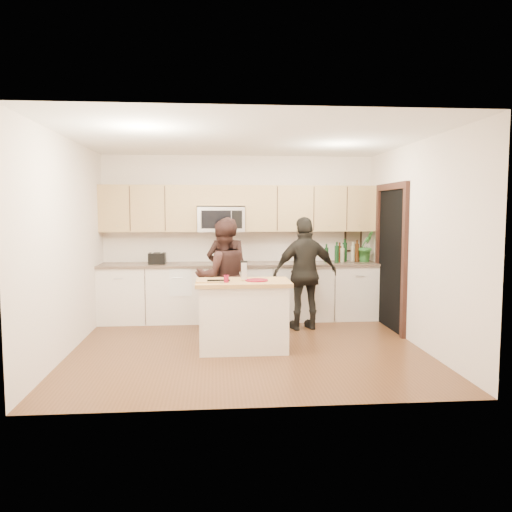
{
  "coord_description": "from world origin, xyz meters",
  "views": [
    {
      "loc": [
        -0.42,
        -6.38,
        1.79
      ],
      "look_at": [
        0.14,
        0.35,
        1.18
      ],
      "focal_mm": 35.0,
      "sensor_mm": 36.0,
      "label": 1
    }
  ],
  "objects": [
    {
      "name": "woman_center",
      "position": [
        -0.31,
        0.88,
        0.82
      ],
      "size": [
        0.91,
        0.77,
        1.64
      ],
      "primitive_type": "imported",
      "rotation": [
        0.0,
        0.0,
        3.35
      ],
      "color": "black",
      "rests_on": "ground"
    },
    {
      "name": "back_cabinetry",
      "position": [
        0.0,
        1.69,
        0.47
      ],
      "size": [
        4.5,
        0.66,
        0.94
      ],
      "color": "white",
      "rests_on": "ground"
    },
    {
      "name": "knife",
      "position": [
        -0.39,
        -0.23,
        0.92
      ],
      "size": [
        0.22,
        0.02,
        0.01
      ],
      "primitive_type": "cube",
      "rotation": [
        0.0,
        0.0,
        -0.0
      ],
      "color": "silver",
      "rests_on": "cutting_board"
    },
    {
      "name": "box_grater",
      "position": [
        -0.05,
        -0.07,
        1.04
      ],
      "size": [
        0.09,
        0.07,
        0.24
      ],
      "color": "silver",
      "rests_on": "red_plate"
    },
    {
      "name": "bottle_cluster",
      "position": [
        1.72,
        1.72,
        1.11
      ],
      "size": [
        0.59,
        0.32,
        0.38
      ],
      "color": "#113316",
      "rests_on": "back_cabinetry"
    },
    {
      "name": "room_shell",
      "position": [
        0.0,
        0.0,
        1.73
      ],
      "size": [
        4.52,
        4.02,
        2.71
      ],
      "color": "beige",
      "rests_on": "ground"
    },
    {
      "name": "framed_picture",
      "position": [
        1.95,
        1.98,
        1.28
      ],
      "size": [
        0.3,
        0.03,
        0.38
      ],
      "color": "black",
      "rests_on": "ground"
    },
    {
      "name": "woman_left",
      "position": [
        -0.23,
        1.13,
        0.85
      ],
      "size": [
        0.65,
        0.46,
        1.69
      ],
      "primitive_type": "imported",
      "rotation": [
        0.0,
        0.0,
        3.05
      ],
      "color": "black",
      "rests_on": "ground"
    },
    {
      "name": "cutting_board",
      "position": [
        -0.51,
        -0.18,
        0.91
      ],
      "size": [
        0.29,
        0.2,
        0.02
      ],
      "primitive_type": "cube",
      "rotation": [
        0.0,
        0.0,
        -0.0
      ],
      "color": "tan",
      "rests_on": "island"
    },
    {
      "name": "island",
      "position": [
        -0.06,
        -0.08,
        0.45
      ],
      "size": [
        1.2,
        0.7,
        0.9
      ],
      "rotation": [
        0.0,
        0.0,
        -0.0
      ],
      "color": "white",
      "rests_on": "ground"
    },
    {
      "name": "orchid",
      "position": [
        2.1,
        1.72,
        1.2
      ],
      "size": [
        0.36,
        0.33,
        0.53
      ],
      "primitive_type": "imported",
      "rotation": [
        0.0,
        0.0,
        0.43
      ],
      "color": "#30742E",
      "rests_on": "back_cabinetry"
    },
    {
      "name": "toaster",
      "position": [
        -1.34,
        1.67,
        1.03
      ],
      "size": [
        0.26,
        0.24,
        0.18
      ],
      "color": "black",
      "rests_on": "back_cabinetry"
    },
    {
      "name": "microwave",
      "position": [
        -0.31,
        1.8,
        1.65
      ],
      "size": [
        0.76,
        0.41,
        0.4
      ],
      "color": "silver",
      "rests_on": "ground"
    },
    {
      "name": "woman_right",
      "position": [
        0.94,
        0.97,
        0.85
      ],
      "size": [
        1.05,
        0.57,
        1.7
      ],
      "primitive_type": "imported",
      "rotation": [
        0.0,
        0.0,
        3.3
      ],
      "color": "black",
      "rests_on": "ground"
    },
    {
      "name": "red_plate",
      "position": [
        0.11,
        -0.11,
        0.91
      ],
      "size": [
        0.29,
        0.29,
        0.02
      ],
      "primitive_type": "cylinder",
      "color": "maroon",
      "rests_on": "island"
    },
    {
      "name": "dish_towel",
      "position": [
        -0.95,
        1.5,
        0.8
      ],
      "size": [
        0.34,
        0.6,
        0.48
      ],
      "color": "white",
      "rests_on": "ground"
    },
    {
      "name": "upper_cabinetry",
      "position": [
        0.03,
        1.83,
        1.84
      ],
      "size": [
        4.5,
        0.33,
        0.75
      ],
      "color": "tan",
      "rests_on": "ground"
    },
    {
      "name": "drink_glass",
      "position": [
        -0.28,
        -0.23,
        0.95
      ],
      "size": [
        0.06,
        0.06,
        0.09
      ],
      "primitive_type": "cylinder",
      "color": "maroon",
      "rests_on": "island"
    },
    {
      "name": "tongs",
      "position": [
        -0.37,
        -0.23,
        0.93
      ],
      "size": [
        0.28,
        0.03,
        0.02
      ],
      "primitive_type": "cube",
      "rotation": [
        0.0,
        0.0,
        -0.0
      ],
      "color": "black",
      "rests_on": "cutting_board"
    },
    {
      "name": "floor",
      "position": [
        0.0,
        0.0,
        0.0
      ],
      "size": [
        4.5,
        4.5,
        0.0
      ],
      "primitive_type": "plane",
      "color": "brown",
      "rests_on": "ground"
    },
    {
      "name": "doorway",
      "position": [
        2.23,
        0.9,
        1.16
      ],
      "size": [
        0.06,
        1.25,
        2.2
      ],
      "color": "black",
      "rests_on": "ground"
    }
  ]
}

